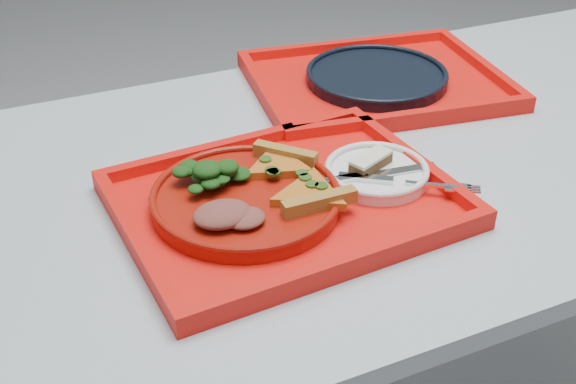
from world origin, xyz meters
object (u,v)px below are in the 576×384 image
Objects in this scene: tray_far at (376,85)px; dessert_bar at (371,162)px; tray_main at (286,205)px; dinner_plate at (246,201)px; navy_plate at (377,78)px.

dessert_bar reaches higher than tray_far.
dessert_bar reaches higher than tray_main.
tray_main is at bearing 161.40° from dessert_bar.
tray_far is 1.73× the size of dinner_plate.
navy_plate reaches higher than tray_main.
dessert_bar is at bearing -121.74° from navy_plate.
navy_plate is at bearing 8.20° from tray_far.
dessert_bar is at bearing -113.54° from tray_far.
tray_main is 1.73× the size of navy_plate.
dessert_bar is (0.14, 0.01, 0.03)m from tray_main.
tray_far is at bearing 37.57° from dinner_plate.
navy_plate is (0.32, 0.30, 0.01)m from tray_main.
tray_far is 0.34m from dessert_bar.
dinner_plate is 1.00× the size of navy_plate.
dinner_plate is at bearing -134.23° from tray_far.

